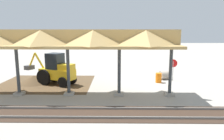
% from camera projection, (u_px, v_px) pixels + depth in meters
% --- Properties ---
extents(ground_plane, '(120.00, 120.00, 0.00)m').
position_uv_depth(ground_plane, '(148.00, 83.00, 20.40)').
color(ground_plane, '#9E998E').
extents(dirt_work_zone, '(8.36, 7.00, 0.01)m').
position_uv_depth(dirt_work_zone, '(46.00, 83.00, 20.06)').
color(dirt_work_zone, brown).
rests_on(dirt_work_zone, ground).
extents(platform_canopy, '(23.92, 3.20, 4.90)m').
position_uv_depth(platform_canopy, '(15.00, 40.00, 15.82)').
color(platform_canopy, '#9E998E').
rests_on(platform_canopy, ground).
extents(rail_tracks, '(60.00, 2.58, 0.15)m').
position_uv_depth(rail_tracks, '(168.00, 114.00, 12.78)').
color(rail_tracks, slate).
rests_on(rail_tracks, ground).
extents(stop_sign, '(0.70, 0.36, 2.10)m').
position_uv_depth(stop_sign, '(173.00, 66.00, 20.83)').
color(stop_sign, gray).
rests_on(stop_sign, ground).
extents(backhoe, '(5.21, 3.21, 2.82)m').
position_uv_depth(backhoe, '(56.00, 70.00, 19.59)').
color(backhoe, yellow).
rests_on(backhoe, ground).
extents(dirt_mound, '(6.10, 6.10, 1.40)m').
position_uv_depth(dirt_mound, '(34.00, 83.00, 20.36)').
color(dirt_mound, brown).
rests_on(dirt_mound, ground).
extents(concrete_pipe, '(1.15, 1.09, 0.84)m').
position_uv_depth(concrete_pipe, '(164.00, 75.00, 21.70)').
color(concrete_pipe, '#9E9384').
rests_on(concrete_pipe, ground).
extents(traffic_barrel, '(0.56, 0.56, 0.90)m').
position_uv_depth(traffic_barrel, '(159.00, 78.00, 20.35)').
color(traffic_barrel, orange).
rests_on(traffic_barrel, ground).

